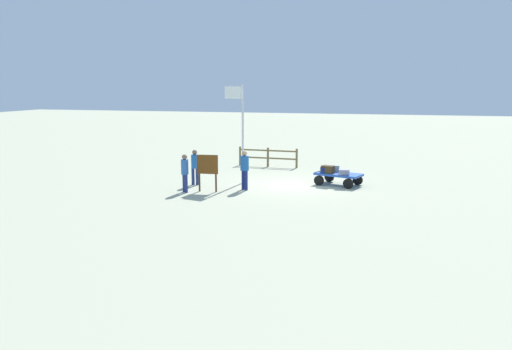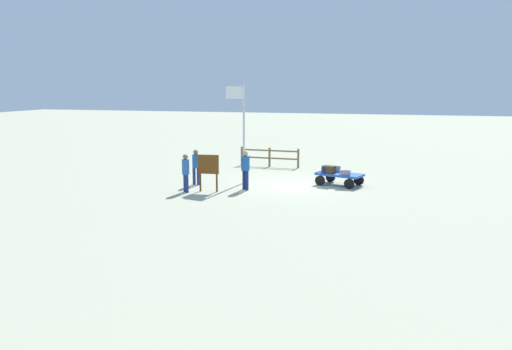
{
  "view_description": "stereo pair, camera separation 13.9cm",
  "coord_description": "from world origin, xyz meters",
  "px_view_note": "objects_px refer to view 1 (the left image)",
  "views": [
    {
      "loc": [
        -4.76,
        23.03,
        4.56
      ],
      "look_at": [
        -0.04,
        6.0,
        1.49
      ],
      "focal_mm": 36.57,
      "sensor_mm": 36.0,
      "label": 1
    },
    {
      "loc": [
        -4.9,
        22.99,
        4.56
      ],
      "look_at": [
        -0.04,
        6.0,
        1.49
      ],
      "focal_mm": 36.57,
      "sensor_mm": 36.0,
      "label": 2
    }
  ],
  "objects_px": {
    "suitcase_olive": "(344,172)",
    "worker_lead": "(245,167)",
    "worker_trailing": "(185,171)",
    "flagpole": "(240,124)",
    "signboard": "(208,168)",
    "worker_supervisor": "(195,165)",
    "suitcase_navy": "(332,168)",
    "luggage_cart": "(338,176)",
    "suitcase_grey": "(327,170)",
    "suitcase_dark": "(328,169)"
  },
  "relations": [
    {
      "from": "suitcase_dark",
      "to": "flagpole",
      "type": "bearing_deg",
      "value": 7.7
    },
    {
      "from": "suitcase_dark",
      "to": "worker_trailing",
      "type": "distance_m",
      "value": 6.53
    },
    {
      "from": "worker_lead",
      "to": "worker_trailing",
      "type": "xyz_separation_m",
      "value": [
        2.31,
        1.16,
        -0.1
      ]
    },
    {
      "from": "worker_lead",
      "to": "signboard",
      "type": "xyz_separation_m",
      "value": [
        1.43,
        0.78,
        0.01
      ]
    },
    {
      "from": "suitcase_navy",
      "to": "suitcase_grey",
      "type": "bearing_deg",
      "value": 69.31
    },
    {
      "from": "luggage_cart",
      "to": "flagpole",
      "type": "height_order",
      "value": "flagpole"
    },
    {
      "from": "suitcase_grey",
      "to": "suitcase_navy",
      "type": "relative_size",
      "value": 0.95
    },
    {
      "from": "suitcase_olive",
      "to": "suitcase_dark",
      "type": "xyz_separation_m",
      "value": [
        0.77,
        -0.28,
        0.05
      ]
    },
    {
      "from": "worker_lead",
      "to": "signboard",
      "type": "distance_m",
      "value": 1.62
    },
    {
      "from": "luggage_cart",
      "to": "flagpole",
      "type": "distance_m",
      "value": 5.08
    },
    {
      "from": "worker_supervisor",
      "to": "suitcase_dark",
      "type": "bearing_deg",
      "value": -164.95
    },
    {
      "from": "worker_supervisor",
      "to": "signboard",
      "type": "xyz_separation_m",
      "value": [
        -1.1,
        1.28,
        0.1
      ]
    },
    {
      "from": "suitcase_navy",
      "to": "flagpole",
      "type": "xyz_separation_m",
      "value": [
        4.15,
        1.1,
        2.04
      ]
    },
    {
      "from": "suitcase_olive",
      "to": "worker_lead",
      "type": "distance_m",
      "value": 4.51
    },
    {
      "from": "luggage_cart",
      "to": "flagpole",
      "type": "xyz_separation_m",
      "value": [
        4.47,
        0.66,
        2.33
      ]
    },
    {
      "from": "suitcase_navy",
      "to": "worker_lead",
      "type": "xyz_separation_m",
      "value": [
        3.49,
        2.64,
        0.34
      ]
    },
    {
      "from": "suitcase_olive",
      "to": "flagpole",
      "type": "height_order",
      "value": "flagpole"
    },
    {
      "from": "worker_lead",
      "to": "signboard",
      "type": "relative_size",
      "value": 1.09
    },
    {
      "from": "suitcase_navy",
      "to": "signboard",
      "type": "relative_size",
      "value": 0.42
    },
    {
      "from": "luggage_cart",
      "to": "suitcase_navy",
      "type": "xyz_separation_m",
      "value": [
        0.32,
        -0.44,
        0.28
      ]
    },
    {
      "from": "suitcase_olive",
      "to": "signboard",
      "type": "xyz_separation_m",
      "value": [
        5.55,
        2.58,
        0.37
      ]
    },
    {
      "from": "suitcase_olive",
      "to": "signboard",
      "type": "height_order",
      "value": "signboard"
    },
    {
      "from": "suitcase_grey",
      "to": "suitcase_olive",
      "type": "distance_m",
      "value": 0.88
    },
    {
      "from": "suitcase_olive",
      "to": "worker_supervisor",
      "type": "height_order",
      "value": "worker_supervisor"
    },
    {
      "from": "suitcase_navy",
      "to": "worker_supervisor",
      "type": "relative_size",
      "value": 0.41
    },
    {
      "from": "suitcase_navy",
      "to": "worker_supervisor",
      "type": "xyz_separation_m",
      "value": [
        6.02,
        2.14,
        0.25
      ]
    },
    {
      "from": "worker_trailing",
      "to": "flagpole",
      "type": "bearing_deg",
      "value": -121.45
    },
    {
      "from": "worker_lead",
      "to": "flagpole",
      "type": "distance_m",
      "value": 2.39
    },
    {
      "from": "suitcase_olive",
      "to": "suitcase_dark",
      "type": "distance_m",
      "value": 0.82
    },
    {
      "from": "suitcase_grey",
      "to": "signboard",
      "type": "relative_size",
      "value": 0.4
    },
    {
      "from": "worker_trailing",
      "to": "suitcase_grey",
      "type": "bearing_deg",
      "value": -149.63
    },
    {
      "from": "worker_trailing",
      "to": "signboard",
      "type": "relative_size",
      "value": 1.03
    },
    {
      "from": "worker_lead",
      "to": "suitcase_grey",
      "type": "bearing_deg",
      "value": -147.2
    },
    {
      "from": "suitcase_olive",
      "to": "worker_lead",
      "type": "bearing_deg",
      "value": 23.65
    },
    {
      "from": "suitcase_olive",
      "to": "flagpole",
      "type": "bearing_deg",
      "value": 3.15
    },
    {
      "from": "suitcase_olive",
      "to": "flagpole",
      "type": "xyz_separation_m",
      "value": [
        4.78,
        0.26,
        2.07
      ]
    },
    {
      "from": "suitcase_olive",
      "to": "worker_trailing",
      "type": "distance_m",
      "value": 7.09
    },
    {
      "from": "worker_lead",
      "to": "worker_supervisor",
      "type": "xyz_separation_m",
      "value": [
        2.53,
        -0.5,
        -0.09
      ]
    },
    {
      "from": "worker_lead",
      "to": "suitcase_olive",
      "type": "bearing_deg",
      "value": -156.35
    },
    {
      "from": "worker_trailing",
      "to": "suitcase_dark",
      "type": "bearing_deg",
      "value": -150.18
    },
    {
      "from": "suitcase_navy",
      "to": "suitcase_olive",
      "type": "relative_size",
      "value": 1.32
    },
    {
      "from": "luggage_cart",
      "to": "suitcase_grey",
      "type": "bearing_deg",
      "value": 8.58
    },
    {
      "from": "suitcase_dark",
      "to": "worker_lead",
      "type": "height_order",
      "value": "worker_lead"
    },
    {
      "from": "worker_lead",
      "to": "flagpole",
      "type": "xyz_separation_m",
      "value": [
        0.66,
        -1.54,
        1.71
      ]
    },
    {
      "from": "worker_supervisor",
      "to": "worker_trailing",
      "type": "bearing_deg",
      "value": 97.41
    },
    {
      "from": "signboard",
      "to": "suitcase_olive",
      "type": "bearing_deg",
      "value": -155.03
    },
    {
      "from": "worker_supervisor",
      "to": "suitcase_navy",
      "type": "bearing_deg",
      "value": -160.46
    },
    {
      "from": "suitcase_olive",
      "to": "worker_lead",
      "type": "relative_size",
      "value": 0.29
    },
    {
      "from": "suitcase_dark",
      "to": "worker_supervisor",
      "type": "xyz_separation_m",
      "value": [
        5.88,
        1.58,
        0.22
      ]
    },
    {
      "from": "suitcase_dark",
      "to": "worker_supervisor",
      "type": "bearing_deg",
      "value": 15.05
    }
  ]
}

